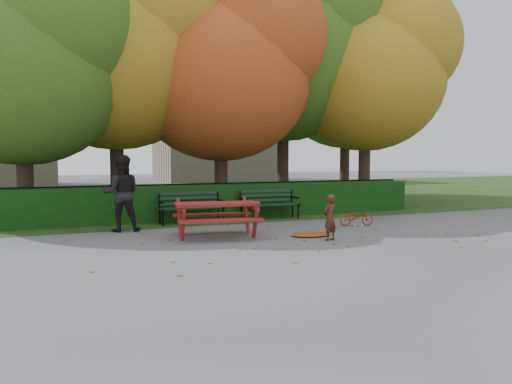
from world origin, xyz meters
name	(u,v)px	position (x,y,z in m)	size (l,w,h in m)	color
ground	(295,240)	(0.00, 0.00, 0.00)	(90.00, 90.00, 0.00)	slate
grass_strip	(156,196)	(0.00, 14.00, 0.01)	(90.00, 90.00, 0.00)	#1D3113
building_right	(216,104)	(8.00, 28.00, 6.00)	(9.00, 6.00, 12.00)	#A0927E
hedge	(225,201)	(0.00, 4.50, 0.50)	(13.00, 0.90, 1.00)	black
iron_fence	(216,198)	(0.00, 5.30, 0.54)	(14.00, 0.04, 1.02)	black
tree_a	(34,60)	(-5.19, 5.58, 4.52)	(5.88, 5.60, 7.48)	#2F1F1A
tree_b	(127,45)	(-2.44, 6.75, 5.40)	(6.72, 6.40, 8.79)	#2F1F1A
tree_c	(232,67)	(0.83, 5.96, 4.82)	(6.30, 6.00, 8.00)	#2F1F1A
tree_d	(296,47)	(3.88, 7.23, 5.98)	(7.14, 6.80, 9.58)	#2F1F1A
tree_e	(377,70)	(6.52, 5.77, 5.08)	(6.09, 5.80, 8.16)	#2F1F1A
tree_g	(355,80)	(8.33, 9.76, 5.37)	(6.30, 6.00, 8.55)	#2F1F1A
bench_left	(191,205)	(-1.30, 3.70, 0.52)	(1.80, 0.57, 0.88)	black
bench_right	(269,201)	(1.10, 3.70, 0.52)	(1.80, 0.57, 0.88)	black
picnic_table	(217,210)	(-1.46, 1.09, 0.62)	(2.09, 1.79, 0.91)	maroon
leaf_pile	(311,234)	(0.64, 0.39, 0.03)	(0.99, 0.69, 0.07)	maroon
leaf_scatter	(289,238)	(0.00, 0.30, 0.01)	(9.00, 5.70, 0.01)	maroon
child	(330,218)	(0.68, -0.34, 0.51)	(0.37, 0.24, 1.02)	#402114
adult	(121,193)	(-3.30, 2.90, 0.95)	(0.92, 0.72, 1.89)	black
bicycle	(356,217)	(2.61, 1.39, 0.24)	(0.32, 0.91, 0.48)	#98230E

